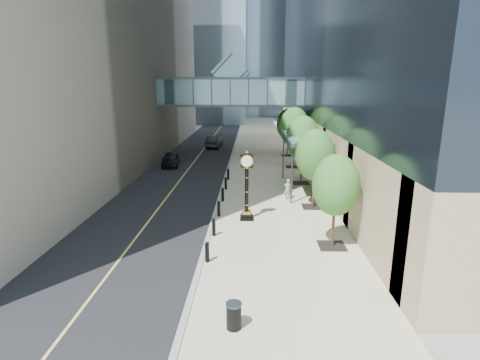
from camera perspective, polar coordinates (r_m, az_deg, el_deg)
name	(u,v)px	position (r m, az deg, el deg)	size (l,w,h in m)	color
ground	(265,274)	(17.31, 3.80, -14.10)	(320.00, 320.00, 0.00)	gray
road	(209,142)	(56.20, -4.73, 5.78)	(8.00, 180.00, 0.02)	black
sidewalk	(263,142)	(55.86, 3.49, 5.78)	(8.00, 180.00, 0.06)	#B4A88A
curb	(236,142)	(55.88, -0.63, 5.81)	(0.25, 180.00, 0.07)	gray
distant_tower_c	(237,11)	(137.50, -0.49, 24.39)	(22.00, 22.00, 65.00)	#91AAB6
skywalk	(231,90)	(43.30, -1.35, 13.56)	(17.00, 4.20, 5.80)	slate
entrance_canopy	(304,138)	(29.79, 9.79, 6.28)	(3.00, 8.00, 4.38)	#383F44
bollard_row	(221,202)	(25.51, -2.93, -3.35)	(0.20, 16.20, 0.90)	black
street_trees	(301,137)	(33.08, 9.21, 6.45)	(2.96, 28.53, 6.07)	black
street_clock	(247,190)	(23.02, 1.03, -1.59)	(0.82, 0.82, 4.32)	black
trash_bin	(234,316)	(13.65, -0.95, -20.08)	(0.52, 0.52, 0.90)	black
pedestrian	(288,189)	(27.71, 7.28, -1.36)	(0.55, 0.36, 1.51)	#AAA79B
car_near	(171,159)	(39.64, -10.52, 3.11)	(1.68, 4.17, 1.42)	black
car_far	(214,142)	(51.13, -3.91, 5.86)	(1.65, 4.73, 1.56)	black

